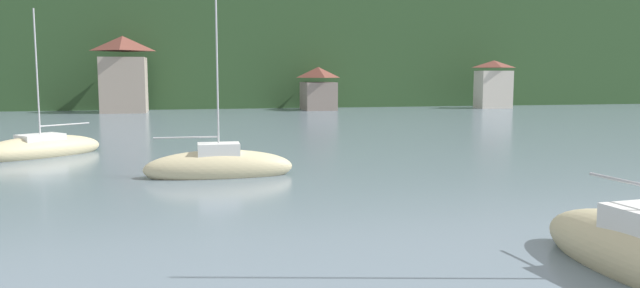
{
  "coord_description": "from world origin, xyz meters",
  "views": [
    {
      "loc": [
        -4.73,
        18.92,
        5.15
      ],
      "look_at": [
        0.0,
        40.89,
        2.53
      ],
      "focal_mm": 33.89,
      "sensor_mm": 36.0,
      "label": 1
    }
  ],
  "objects_px": {
    "shore_building_central": "(493,85)",
    "sailboat_far_5": "(41,149)",
    "sailboat_far_4": "(219,167)",
    "shore_building_west": "(124,76)",
    "shore_building_westcentral": "(318,89)"
  },
  "relations": [
    {
      "from": "sailboat_far_4",
      "to": "sailboat_far_5",
      "type": "bearing_deg",
      "value": 137.04
    },
    {
      "from": "shore_building_central",
      "to": "sailboat_far_5",
      "type": "distance_m",
      "value": 69.04
    },
    {
      "from": "shore_building_westcentral",
      "to": "sailboat_far_4",
      "type": "xyz_separation_m",
      "value": [
        -16.69,
        -54.43,
        -2.49
      ]
    },
    {
      "from": "shore_building_westcentral",
      "to": "sailboat_far_5",
      "type": "distance_m",
      "value": 52.25
    },
    {
      "from": "shore_building_westcentral",
      "to": "sailboat_far_4",
      "type": "distance_m",
      "value": 56.99
    },
    {
      "from": "shore_building_westcentral",
      "to": "sailboat_far_4",
      "type": "bearing_deg",
      "value": -107.04
    },
    {
      "from": "shore_building_west",
      "to": "sailboat_far_5",
      "type": "bearing_deg",
      "value": -90.84
    },
    {
      "from": "shore_building_westcentral",
      "to": "sailboat_far_5",
      "type": "bearing_deg",
      "value": -121.5
    },
    {
      "from": "shore_building_westcentral",
      "to": "shore_building_central",
      "type": "bearing_deg",
      "value": -3.08
    },
    {
      "from": "shore_building_westcentral",
      "to": "shore_building_central",
      "type": "relative_size",
      "value": 0.88
    },
    {
      "from": "shore_building_central",
      "to": "sailboat_far_5",
      "type": "xyz_separation_m",
      "value": [
        -53.88,
        -43.07,
        -3.01
      ]
    },
    {
      "from": "sailboat_far_4",
      "to": "sailboat_far_5",
      "type": "height_order",
      "value": "sailboat_far_4"
    },
    {
      "from": "shore_building_west",
      "to": "shore_building_westcentral",
      "type": "height_order",
      "value": "shore_building_west"
    },
    {
      "from": "shore_building_central",
      "to": "sailboat_far_4",
      "type": "bearing_deg",
      "value": -129.25
    },
    {
      "from": "shore_building_westcentral",
      "to": "sailboat_far_4",
      "type": "relative_size",
      "value": 0.6
    }
  ]
}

